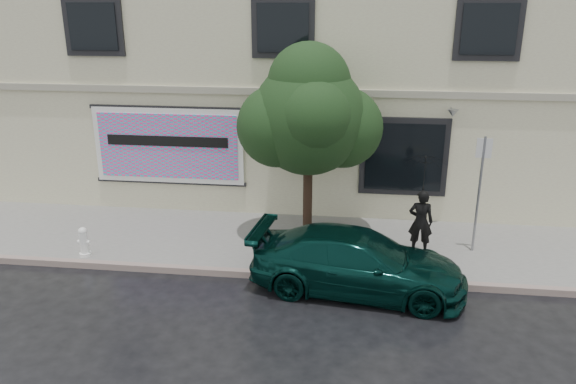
# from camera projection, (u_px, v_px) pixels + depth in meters

# --- Properties ---
(ground) EXTENTS (90.00, 90.00, 0.00)m
(ground) POSITION_uv_depth(u_px,v_px,m) (251.00, 313.00, 11.14)
(ground) COLOR black
(ground) RESTS_ON ground
(sidewalk) EXTENTS (20.00, 3.50, 0.15)m
(sidewalk) POSITION_uv_depth(u_px,v_px,m) (275.00, 242.00, 14.16)
(sidewalk) COLOR gray
(sidewalk) RESTS_ON ground
(curb) EXTENTS (20.00, 0.18, 0.16)m
(curb) POSITION_uv_depth(u_px,v_px,m) (264.00, 274.00, 12.52)
(curb) COLOR gray
(curb) RESTS_ON ground
(building) EXTENTS (20.00, 8.12, 7.00)m
(building) POSITION_uv_depth(u_px,v_px,m) (299.00, 75.00, 18.41)
(building) COLOR beige
(building) RESTS_ON ground
(billboard) EXTENTS (4.30, 0.16, 2.20)m
(billboard) POSITION_uv_depth(u_px,v_px,m) (168.00, 146.00, 15.44)
(billboard) COLOR white
(billboard) RESTS_ON ground
(car) EXTENTS (4.72, 2.54, 1.31)m
(car) POSITION_uv_depth(u_px,v_px,m) (358.00, 262.00, 11.81)
(car) COLOR black
(car) RESTS_ON ground
(pedestrian) EXTENTS (0.61, 0.43, 1.57)m
(pedestrian) POSITION_uv_depth(u_px,v_px,m) (421.00, 222.00, 13.18)
(pedestrian) COLOR black
(pedestrian) RESTS_ON sidewalk
(umbrella) EXTENTS (1.03, 1.03, 0.73)m
(umbrella) POSITION_uv_depth(u_px,v_px,m) (425.00, 175.00, 12.80)
(umbrella) COLOR black
(umbrella) RESTS_ON pedestrian
(street_tree) EXTENTS (2.75, 2.75, 4.42)m
(street_tree) POSITION_uv_depth(u_px,v_px,m) (309.00, 118.00, 13.43)
(street_tree) COLOR #332217
(street_tree) RESTS_ON sidewalk
(fire_hydrant) EXTENTS (0.29, 0.27, 0.71)m
(fire_hydrant) POSITION_uv_depth(u_px,v_px,m) (84.00, 242.00, 13.16)
(fire_hydrant) COLOR white
(fire_hydrant) RESTS_ON sidewalk
(sign_pole) EXTENTS (0.35, 0.06, 2.82)m
(sign_pole) POSITION_uv_depth(u_px,v_px,m) (480.00, 185.00, 12.98)
(sign_pole) COLOR gray
(sign_pole) RESTS_ON sidewalk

